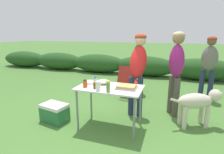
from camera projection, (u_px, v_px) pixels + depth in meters
ground_plane at (110, 126)px, 3.14m from camera, size 60.00×60.00×0.00m
shrub_hedge at (145, 66)px, 6.85m from camera, size 14.40×0.90×0.77m
folding_table at (110, 91)px, 2.98m from camera, size 1.10×0.64×0.74m
food_tray at (127, 87)px, 2.88m from camera, size 0.34×0.26×0.06m
plate_stack at (90, 82)px, 3.18m from camera, size 0.21×0.21×0.04m
mixing_bowl at (103, 82)px, 3.14m from camera, size 0.24×0.24×0.08m
paper_cup_stack at (98, 86)px, 2.77m from camera, size 0.08×0.08×0.15m
relish_jar at (108, 87)px, 2.70m from camera, size 0.06×0.06×0.18m
hot_sauce_bottle at (85, 83)px, 2.95m from camera, size 0.08×0.08×0.14m
beer_bottle at (95, 85)px, 2.88m from camera, size 0.07×0.07×0.14m
mayo_bottle at (95, 81)px, 3.00m from camera, size 0.08×0.08×0.17m
standing_person_in_dark_puffer at (138, 64)px, 3.43m from camera, size 0.36×0.48×1.63m
standing_person_with_beanie at (138, 57)px, 4.79m from camera, size 0.36×0.30×1.56m
standing_person_in_olive_jacket at (209, 62)px, 4.27m from camera, size 0.44×0.38×1.56m
standing_person_in_gray_fleece at (176, 64)px, 3.37m from camera, size 0.40×0.42×1.66m
dog at (198, 102)px, 3.06m from camera, size 0.91×0.50×0.68m
camp_chair_green_behind_table at (129, 80)px, 4.51m from camera, size 0.58×0.67×0.83m
cooler_box at (55, 113)px, 3.30m from camera, size 0.53×0.40×0.34m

